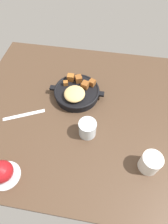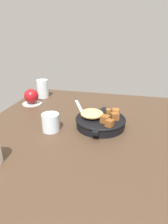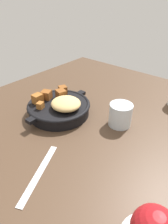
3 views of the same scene
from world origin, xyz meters
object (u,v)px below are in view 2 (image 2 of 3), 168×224
at_px(cast_iron_skillet, 100,120).
at_px(water_glass_short, 51,122).
at_px(red_apple, 31,96).
at_px(butter_knife, 79,106).
at_px(water_glass_tall, 43,89).

bearing_deg(cast_iron_skillet, water_glass_short, 113.05).
relative_size(red_apple, water_glass_short, 1.08).
distance_m(cast_iron_skillet, water_glass_short, 0.20).
relative_size(butter_knife, water_glass_tall, 1.71).
distance_m(red_apple, water_glass_short, 0.34).
height_order(red_apple, butter_knife, red_apple).
height_order(red_apple, water_glass_tall, water_glass_tall).
xyz_separation_m(cast_iron_skillet, butter_knife, (0.21, 0.15, -0.03)).
distance_m(red_apple, butter_knife, 0.27).
bearing_deg(butter_knife, water_glass_tall, 44.24).
xyz_separation_m(butter_knife, water_glass_short, (-0.29, 0.04, 0.03)).
relative_size(cast_iron_skillet, water_glass_tall, 2.38).
xyz_separation_m(cast_iron_skillet, water_glass_tall, (0.30, 0.40, 0.02)).
bearing_deg(water_glass_tall, water_glass_short, -151.44).
distance_m(butter_knife, water_glass_short, 0.29).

